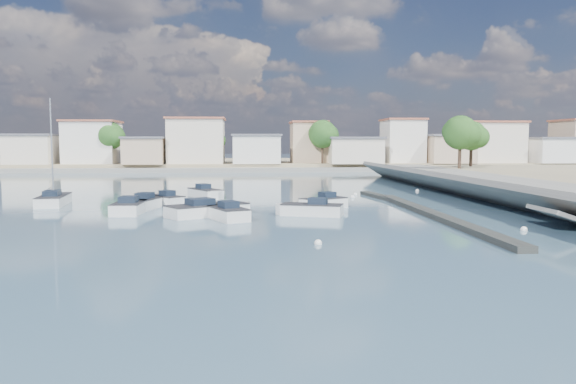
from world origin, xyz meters
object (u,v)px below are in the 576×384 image
at_px(motorboat_a, 225,213).
at_px(motorboat_e, 131,207).
at_px(motorboat_d, 321,204).
at_px(motorboat_h, 211,210).
at_px(motorboat_g, 206,194).
at_px(sailboat, 54,200).
at_px(motorboat_b, 149,203).
at_px(motorboat_f, 163,201).
at_px(motorboat_c, 309,210).

height_order(motorboat_a, motorboat_e, same).
height_order(motorboat_a, motorboat_d, same).
relative_size(motorboat_e, motorboat_h, 0.92).
bearing_deg(motorboat_h, motorboat_g, 95.44).
bearing_deg(sailboat, motorboat_b, -19.12).
height_order(motorboat_d, motorboat_f, same).
bearing_deg(motorboat_b, motorboat_f, 62.48).
xyz_separation_m(motorboat_e, motorboat_f, (1.69, 4.62, -0.00)).
bearing_deg(motorboat_d, motorboat_f, 166.02).
relative_size(motorboat_d, motorboat_g, 0.86).
bearing_deg(motorboat_g, motorboat_b, -116.94).
xyz_separation_m(motorboat_d, motorboat_h, (-8.36, -3.69, 0.00)).
distance_m(motorboat_d, motorboat_h, 9.14).
distance_m(motorboat_c, motorboat_g, 15.78).
bearing_deg(motorboat_h, motorboat_b, 135.56).
relative_size(motorboat_e, motorboat_g, 1.17).
height_order(motorboat_c, motorboat_d, same).
height_order(motorboat_a, sailboat, sailboat).
distance_m(motorboat_e, sailboat, 9.41).
relative_size(motorboat_d, motorboat_h, 0.67).
bearing_deg(motorboat_a, motorboat_h, 119.04).
bearing_deg(motorboat_a, sailboat, 145.86).
distance_m(motorboat_b, motorboat_c, 13.39).
distance_m(motorboat_c, motorboat_f, 13.44).
xyz_separation_m(motorboat_c, motorboat_d, (1.47, 4.18, -0.00)).
distance_m(motorboat_f, sailboat, 9.19).
bearing_deg(motorboat_f, motorboat_g, 63.21).
height_order(motorboat_a, motorboat_h, same).
height_order(motorboat_b, sailboat, sailboat).
bearing_deg(motorboat_a, motorboat_c, 12.85).
bearing_deg(motorboat_d, sailboat, 168.83).
distance_m(motorboat_g, motorboat_h, 13.10).
height_order(motorboat_h, sailboat, sailboat).
height_order(motorboat_f, motorboat_g, same).
bearing_deg(motorboat_g, motorboat_a, -81.37).
bearing_deg(motorboat_b, motorboat_g, 63.06).
distance_m(motorboat_b, motorboat_f, 1.93).
distance_m(motorboat_b, motorboat_h, 7.36).
relative_size(motorboat_b, motorboat_h, 0.83).
relative_size(motorboat_d, motorboat_f, 1.07).
bearing_deg(motorboat_d, motorboat_a, -143.11).
xyz_separation_m(motorboat_e, motorboat_h, (6.05, -2.24, 0.00)).
bearing_deg(sailboat, motorboat_e, -37.78).
bearing_deg(motorboat_c, motorboat_a, -167.15).
height_order(motorboat_c, motorboat_f, same).
bearing_deg(motorboat_b, motorboat_a, -48.07).
distance_m(motorboat_a, motorboat_d, 9.19).
bearing_deg(motorboat_d, motorboat_g, 135.77).
height_order(motorboat_d, sailboat, sailboat).
bearing_deg(motorboat_g, sailboat, -157.63).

